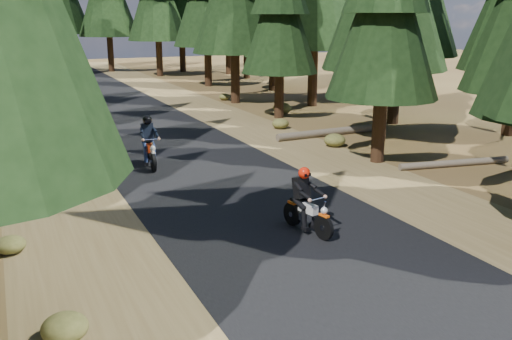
# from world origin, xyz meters

# --- Properties ---
(ground) EXTENTS (120.00, 120.00, 0.00)m
(ground) POSITION_xyz_m (0.00, 0.00, 0.00)
(ground) COLOR #4A321A
(ground) RESTS_ON ground
(road) EXTENTS (6.00, 100.00, 0.01)m
(road) POSITION_xyz_m (0.00, 5.00, 0.01)
(road) COLOR black
(road) RESTS_ON ground
(shoulder_l) EXTENTS (3.20, 100.00, 0.01)m
(shoulder_l) POSITION_xyz_m (-4.60, 5.00, 0.00)
(shoulder_l) COLOR brown
(shoulder_l) RESTS_ON ground
(shoulder_r) EXTENTS (3.20, 100.00, 0.01)m
(shoulder_r) POSITION_xyz_m (4.60, 5.00, 0.00)
(shoulder_r) COLOR brown
(shoulder_r) RESTS_ON ground
(log_near) EXTENTS (5.23, 0.59, 0.32)m
(log_near) POSITION_xyz_m (6.94, 9.06, 0.16)
(log_near) COLOR #4C4233
(log_near) RESTS_ON ground
(log_far) EXTENTS (4.15, 0.90, 0.24)m
(log_far) POSITION_xyz_m (8.07, 2.82, 0.12)
(log_far) COLOR #4C4233
(log_far) RESTS_ON ground
(understory_shrubs) EXTENTS (15.57, 30.57, 0.60)m
(understory_shrubs) POSITION_xyz_m (1.12, 6.87, 0.26)
(understory_shrubs) COLOR #474C1E
(understory_shrubs) RESTS_ON ground
(rider_lead) EXTENTS (0.86, 1.83, 1.57)m
(rider_lead) POSITION_xyz_m (0.43, -0.50, 0.53)
(rider_lead) COLOR beige
(rider_lead) RESTS_ON road
(rider_follow) EXTENTS (0.73, 2.00, 1.75)m
(rider_follow) POSITION_xyz_m (-1.45, 7.03, 0.59)
(rider_follow) COLOR maroon
(rider_follow) RESTS_ON road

